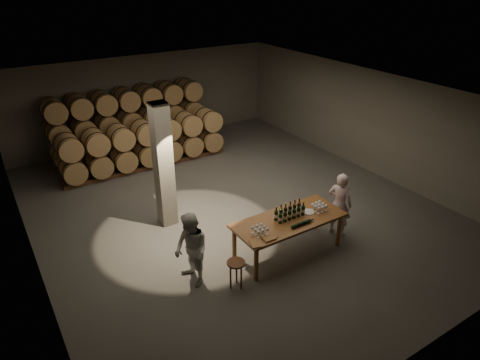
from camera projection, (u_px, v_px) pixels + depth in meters
room at (163, 166)px, 10.43m from camera, size 12.00×12.00×12.00m
tasting_table at (289, 223)px, 9.62m from camera, size 2.60×1.10×0.90m
barrel_stack_back at (129, 120)px, 14.78m from camera, size 5.48×0.95×2.31m
barrel_stack_front at (145, 143)px, 13.89m from camera, size 5.48×0.95×1.57m
bottle_cluster at (290, 212)px, 9.59m from camera, size 0.74×0.24×0.35m
lying_bottles at (301, 224)px, 9.33m from camera, size 0.62×0.08×0.08m
glass_cluster_left at (260, 229)px, 9.01m from camera, size 0.30×0.30×0.16m
glass_cluster_right at (319, 205)px, 9.87m from camera, size 0.30×0.30×0.17m
plate at (308, 212)px, 9.84m from camera, size 0.28×0.28×0.02m
notebook_near at (269, 238)px, 8.88m from camera, size 0.27×0.22×0.03m
notebook_corner at (256, 243)px, 8.72m from camera, size 0.32×0.37×0.03m
pen at (276, 238)px, 8.90m from camera, size 0.14×0.02×0.01m
stool at (236, 267)px, 8.67m from camera, size 0.38×0.38×0.63m
person_man at (340, 204)px, 10.34m from camera, size 0.62×0.71×1.64m
person_woman at (191, 250)px, 8.67m from camera, size 0.67×0.84×1.63m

